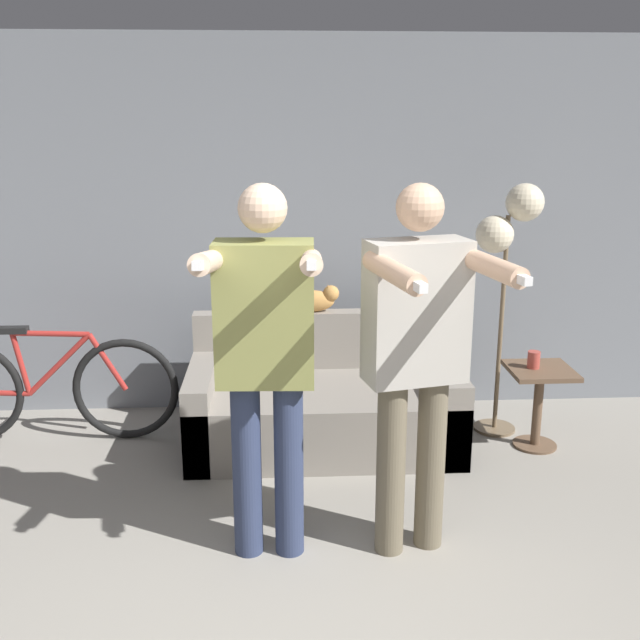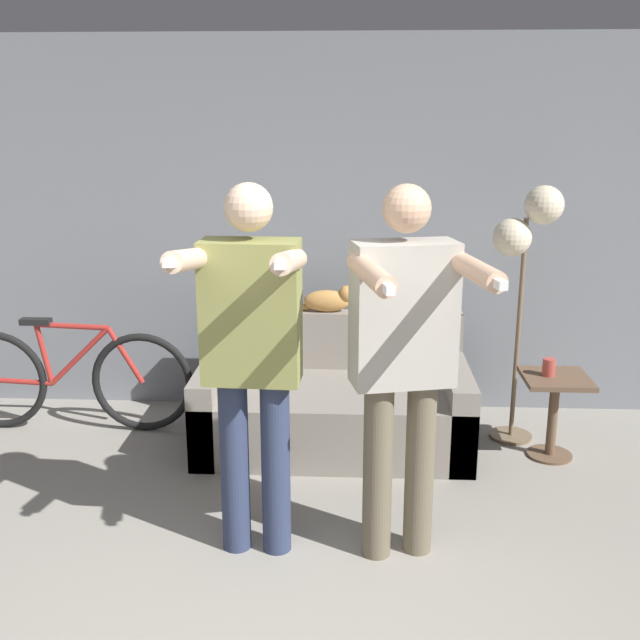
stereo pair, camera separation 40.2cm
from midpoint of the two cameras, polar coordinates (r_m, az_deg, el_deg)
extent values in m
cube|color=gray|center=(5.27, -0.22, 6.94)|extent=(10.00, 0.05, 2.60)
cube|color=gray|center=(4.86, 3.42, -7.32)|extent=(1.71, 0.92, 0.40)
cube|color=gray|center=(5.09, 3.45, -1.51)|extent=(1.71, 0.14, 0.39)
cube|color=gray|center=(4.88, -5.76, -6.37)|extent=(0.16, 0.92, 0.54)
cube|color=gray|center=(4.91, 12.58, -6.57)|extent=(0.16, 0.92, 0.54)
cylinder|color=#2D3856|center=(3.68, -3.36, -11.09)|extent=(0.14, 0.14, 0.88)
cylinder|color=#2D3856|center=(3.65, -0.19, -11.24)|extent=(0.14, 0.14, 0.88)
cube|color=#8C8E4C|center=(3.39, -1.89, 0.55)|extent=(0.45, 0.24, 0.66)
sphere|color=beige|center=(3.30, -1.96, 8.56)|extent=(0.22, 0.22, 0.22)
cylinder|color=beige|center=(3.12, -6.37, 4.56)|extent=(0.11, 0.51, 0.16)
cube|color=white|center=(2.88, -7.37, 4.33)|extent=(0.04, 0.13, 0.05)
cylinder|color=beige|center=(3.06, 1.43, 4.45)|extent=(0.11, 0.51, 0.16)
cube|color=white|center=(2.81, 1.09, 4.21)|extent=(0.04, 0.13, 0.05)
cylinder|color=#6B604C|center=(3.65, 7.63, -11.44)|extent=(0.14, 0.14, 0.88)
cylinder|color=#6B604C|center=(3.71, 10.75, -11.08)|extent=(0.14, 0.14, 0.88)
cube|color=#B7B2A8|center=(3.40, 9.76, 0.40)|extent=(0.50, 0.32, 0.66)
sphere|color=#D8AD8C|center=(3.31, 10.13, 8.34)|extent=(0.22, 0.22, 0.22)
cylinder|color=#D8AD8C|center=(3.05, 7.66, 3.52)|extent=(0.20, 0.51, 0.10)
cube|color=white|center=(2.82, 9.20, 2.42)|extent=(0.06, 0.13, 0.04)
cylinder|color=#D8AD8C|center=(3.21, 15.16, 3.71)|extent=(0.20, 0.51, 0.10)
cube|color=white|center=(2.99, 17.17, 2.68)|extent=(0.06, 0.13, 0.04)
ellipsoid|color=tan|center=(5.02, 2.80, 1.43)|extent=(0.31, 0.12, 0.15)
sphere|color=tan|center=(5.01, 4.33, 1.98)|extent=(0.11, 0.11, 0.11)
ellipsoid|color=tan|center=(5.05, 0.94, 0.95)|extent=(0.17, 0.04, 0.04)
cone|color=tan|center=(4.98, 4.13, 2.39)|extent=(0.03, 0.03, 0.03)
cone|color=tan|center=(5.02, 4.12, 2.49)|extent=(0.03, 0.03, 0.03)
cylinder|color=#756047|center=(5.24, 16.49, -8.50)|extent=(0.28, 0.28, 0.02)
cylinder|color=#756047|center=(5.00, 17.12, -0.91)|extent=(0.03, 0.03, 1.46)
sphere|color=#F4E5C1|center=(4.87, 19.03, 8.27)|extent=(0.24, 0.24, 0.24)
sphere|color=#F4E5C1|center=(4.85, 16.77, 6.04)|extent=(0.24, 0.24, 0.24)
cylinder|color=brown|center=(5.05, 19.32, -9.70)|extent=(0.28, 0.28, 0.02)
cylinder|color=brown|center=(4.96, 19.57, -7.16)|extent=(0.06, 0.06, 0.50)
cube|color=brown|center=(4.86, 19.85, -4.26)|extent=(0.40, 0.40, 0.03)
cylinder|color=#B7473D|center=(4.84, 19.36, -3.45)|extent=(0.08, 0.08, 0.11)
torus|color=black|center=(5.11, -11.20, -4.73)|extent=(0.69, 0.05, 0.69)
cylinder|color=#B72D28|center=(5.16, -15.75, -2.69)|extent=(0.44, 0.04, 0.42)
cylinder|color=#B72D28|center=(5.24, -18.25, -2.53)|extent=(0.10, 0.04, 0.42)
cylinder|color=#B72D28|center=(5.12, -16.28, -0.49)|extent=(0.48, 0.04, 0.05)
cylinder|color=#B72D28|center=(5.36, -19.62, -4.49)|extent=(0.38, 0.04, 0.05)
cylinder|color=#B72D28|center=(5.07, -12.44, -2.69)|extent=(0.24, 0.04, 0.39)
cube|color=black|center=(5.19, -18.82, -0.14)|extent=(0.20, 0.07, 0.04)
camera|label=1|loc=(0.20, -87.14, 0.79)|focal=42.00mm
camera|label=2|loc=(0.20, 92.86, -0.79)|focal=42.00mm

